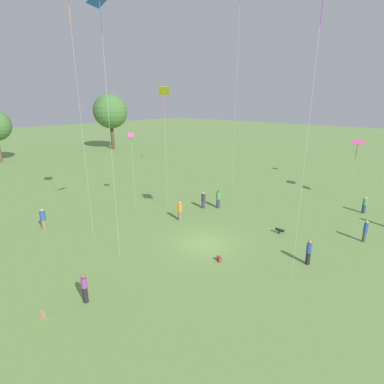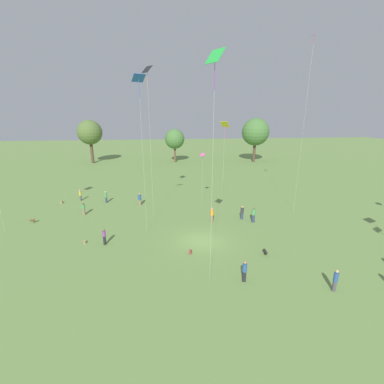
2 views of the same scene
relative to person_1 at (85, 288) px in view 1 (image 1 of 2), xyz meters
The scene contains 19 objects.
ground_plane 9.83m from the person_1, ahead, with size 240.00×240.00×0.00m, color #6B8E47.
tree_2 55.40m from the person_1, 54.46° to the left, with size 7.39×7.39×11.93m.
person_1 is the anchor object (origin of this frame).
person_2 11.99m from the person_1, 77.03° to the left, with size 0.66×0.66×1.79m.
person_3 26.36m from the person_1, 17.32° to the right, with size 0.45×0.45×1.67m.
person_4 16.48m from the person_1, 16.79° to the left, with size 0.50×0.50×1.71m.
person_5 17.24m from the person_1, 12.27° to the left, with size 0.64×0.64×1.92m.
person_6 12.60m from the person_1, 19.91° to the left, with size 0.47×0.47×1.84m.
person_7 14.19m from the person_1, 31.94° to the right, with size 0.44×0.44×1.77m.
person_10 20.60m from the person_1, 27.39° to the right, with size 0.41×0.41×1.79m.
kite_1 18.04m from the person_1, 56.91° to the left, with size 1.32×1.36×17.82m.
kite_5 30.34m from the person_1, 10.44° to the right, with size 1.21×1.26×6.48m.
kite_6 19.26m from the person_1, 30.67° to the left, with size 1.27×1.26×11.81m.
kite_7 16.95m from the person_1, 42.52° to the left, with size 0.78×0.78×7.52m.
kite_8 15.28m from the person_1, 32.92° to the left, with size 1.44×1.36×16.24m.
kite_9 30.77m from the person_1, 15.59° to the left, with size 0.71×0.85×21.70m.
dog_1 15.78m from the person_1, 14.41° to the right, with size 0.30×0.82×0.47m.
picnic_bag_1 8.84m from the person_1, 18.80° to the right, with size 0.32×0.40×0.36m.
picnic_bag_2 2.30m from the person_1, 166.76° to the left, with size 0.28×0.30×0.37m.
Camera 1 is at (-16.28, -13.19, 10.63)m, focal length 28.00 mm.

